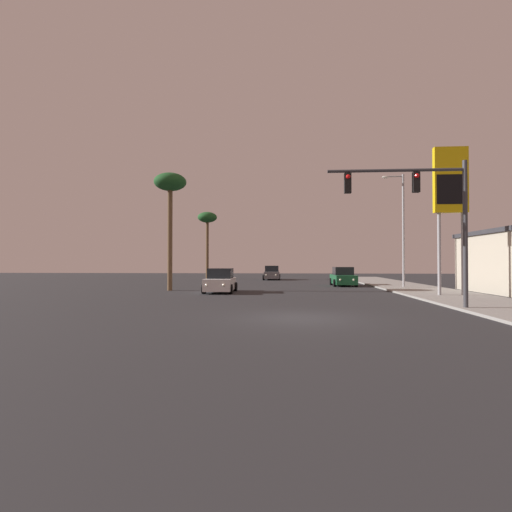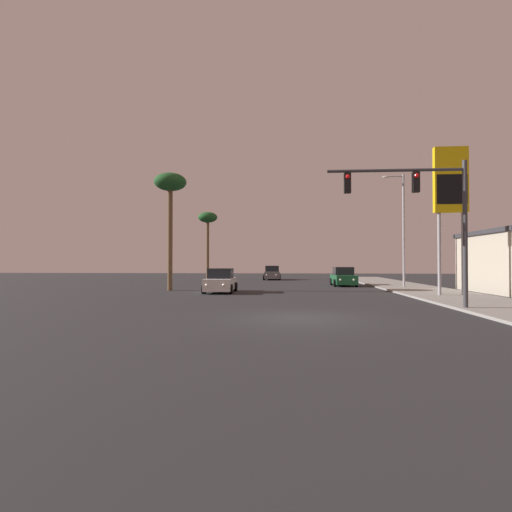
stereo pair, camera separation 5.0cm
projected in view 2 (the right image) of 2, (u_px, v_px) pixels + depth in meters
name	position (u px, v px, depth m)	size (l,w,h in m)	color
ground_plane	(299.00, 318.00, 15.02)	(120.00, 120.00, 0.00)	#28282B
sidewalk_right	(449.00, 296.00, 24.32)	(5.00, 60.00, 0.12)	gray
car_grey	(272.00, 273.00, 47.99)	(2.04, 4.34, 1.68)	slate
car_white	(220.00, 281.00, 27.86)	(2.04, 4.33, 1.68)	silver
car_green	(343.00, 277.00, 35.49)	(2.04, 4.33, 1.68)	#195933
traffic_light_mast	(426.00, 205.00, 17.70)	(6.12, 0.36, 6.50)	#38383D
street_lamp	(402.00, 224.00, 31.74)	(1.74, 0.24, 9.00)	#99999E
gas_station_sign	(451.00, 188.00, 24.24)	(2.00, 0.42, 9.00)	#99999E
palm_tree_near	(170.00, 189.00, 29.75)	(2.40, 2.40, 8.76)	brown
palm_tree_far	(208.00, 221.00, 49.76)	(2.40, 2.40, 8.37)	brown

